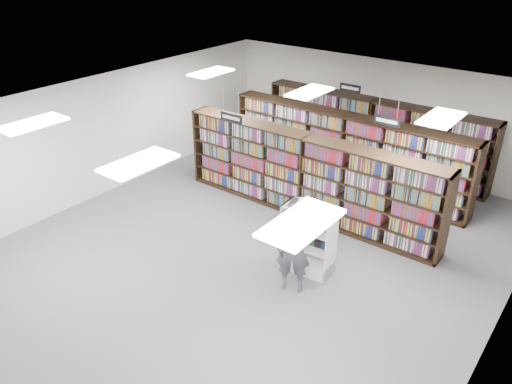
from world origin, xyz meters
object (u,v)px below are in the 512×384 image
Objects in this scene: bookshelf_row_near at (305,176)px; endcap_display at (309,249)px; shopper at (294,249)px; open_book at (306,203)px.

bookshelf_row_near reaches higher than endcap_display.
open_book is at bearing 82.65° from shopper.
endcap_display is 0.80× the size of shopper.
endcap_display is at bearing 73.00° from shopper.
shopper is (1.45, -2.70, -0.12)m from bookshelf_row_near.
shopper is (0.24, -0.77, -0.59)m from open_book.
bookshelf_row_near is at bearing 103.90° from open_book.
shopper is at bearing -90.70° from open_book.
open_book is 0.41× the size of shopper.
bookshelf_row_near is 4.68× the size of endcap_display.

